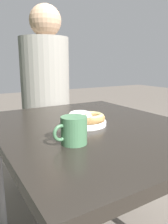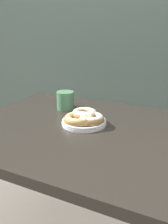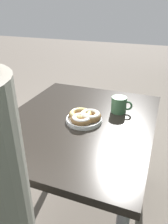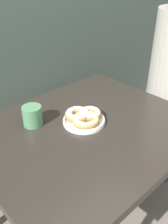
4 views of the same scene
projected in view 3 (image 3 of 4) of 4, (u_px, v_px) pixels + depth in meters
The scene contains 4 objects.
ground_plane at pixel (44, 195), 1.69m from camera, with size 14.00×14.00×0.00m, color #70665B.
dining_table at pixel (79, 131), 1.30m from camera, with size 1.03×0.84×0.73m.
donut_plate at pixel (84, 117), 1.23m from camera, with size 0.23×0.23×0.06m.
coffee_mug at pixel (119, 104), 1.33m from camera, with size 0.09×0.13×0.10m.
Camera 3 is at (1.03, 0.72, 1.34)m, focal length 35.00 mm.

